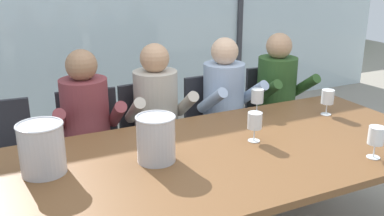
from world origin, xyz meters
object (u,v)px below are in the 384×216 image
Objects in this scene: wine_glass_by_left_taster at (257,97)px; chair_near_curtain at (1,159)px; dining_table at (220,162)px; wine_glass_near_bucket at (328,98)px; wine_glass_center_pour at (255,121)px; person_pale_blue_shirt at (229,105)px; ice_bucket_secondary at (156,138)px; wine_glass_by_right_taster at (376,137)px; chair_right_of_center at (214,122)px; person_olive_shirt at (282,97)px; chair_left_of_center at (91,143)px; person_maroon_top at (88,127)px; chair_center at (152,132)px; chair_near_window_right at (273,110)px; person_beige_jumper at (159,116)px; ice_bucket_primary at (42,148)px.

chair_near_curtain is at bearing 161.86° from wine_glass_by_left_taster.
wine_glass_near_bucket is at bearing 13.59° from dining_table.
wine_glass_near_bucket reaches higher than chair_near_curtain.
person_pale_blue_shirt is at bearing 69.14° from wine_glass_center_pour.
ice_bucket_secondary reaches higher than wine_glass_by_right_taster.
chair_right_of_center is 1.30m from ice_bucket_secondary.
person_olive_shirt is 0.66m from wine_glass_near_bucket.
chair_left_of_center is 0.99m from chair_right_of_center.
chair_center is at bearing 18.04° from person_maroon_top.
wine_glass_near_bucket is (0.46, -0.74, 0.35)m from chair_right_of_center.
chair_near_window_right is at bearing 45.28° from wine_glass_by_left_taster.
person_beige_jumper is 4.59× the size of ice_bucket_primary.
person_olive_shirt reaches higher than chair_left_of_center.
person_maroon_top reaches higher than wine_glass_center_pour.
ice_bucket_secondary is 1.42× the size of wine_glass_center_pour.
ice_bucket_primary reaches higher than wine_glass_center_pour.
person_olive_shirt is 2.09m from ice_bucket_primary.
wine_glass_by_right_taster is at bearing -43.30° from chair_left_of_center.
chair_center is 0.53m from chair_right_of_center.
dining_table is at bearing -55.06° from person_maroon_top.
ice_bucket_primary reaches higher than wine_glass_by_right_taster.
chair_center is (0.46, 0.01, 0.00)m from chair_left_of_center.
wine_glass_by_left_taster reaches higher than chair_near_curtain.
wine_glass_by_right_taster is (-0.36, -1.27, 0.18)m from person_olive_shirt.
chair_right_of_center is 1.44m from wine_glass_by_right_taster.
wine_glass_by_right_taster is at bearing -106.83° from person_olive_shirt.
wine_glass_near_bucket is at bearing -42.12° from chair_center.
chair_near_window_right is 1.52m from wine_glass_by_right_taster.
chair_left_of_center is 1.21m from wine_glass_by_left_taster.
wine_glass_near_bucket is at bearing -94.62° from chair_near_window_right.
person_beige_jumper is 1.08m from person_olive_shirt.
person_pale_blue_shirt reaches higher than chair_near_curtain.
chair_left_of_center is (0.59, 0.00, 0.00)m from chair_near_curtain.
chair_near_window_right is at bearing 33.56° from ice_bucket_secondary.
person_maroon_top is 0.51m from person_beige_jumper.
chair_right_of_center is 1.65m from ice_bucket_primary.
wine_glass_near_bucket is 1.00× the size of wine_glass_center_pour.
chair_near_curtain is at bearing 171.01° from person_maroon_top.
wine_glass_by_left_taster is (0.57, -0.54, 0.35)m from chair_center.
person_maroon_top is at bearing -176.82° from person_beige_jumper.
ice_bucket_primary is at bearing -168.77° from wine_glass_by_left_taster.
chair_near_curtain is 1.00× the size of chair_center.
person_pale_blue_shirt is 6.80× the size of wine_glass_by_left_taster.
chair_near_curtain and chair_right_of_center have the same top height.
dining_table is 1.00m from wine_glass_near_bucket.
person_pale_blue_shirt is at bearing 96.27° from wine_glass_by_right_taster.
chair_left_of_center is 1.57m from person_olive_shirt.
chair_right_of_center reaches higher than dining_table.
wine_glass_near_bucket is at bearing -19.56° from person_maroon_top.
ice_bucket_primary reaches higher than chair_center.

